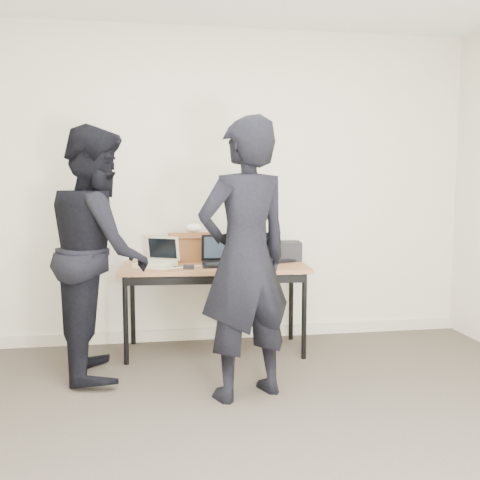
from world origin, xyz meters
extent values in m
cube|color=#453E34|center=(0.00, 0.00, -0.03)|extent=(4.50, 4.50, 0.05)
cube|color=beige|center=(0.00, 2.27, 1.35)|extent=(4.50, 0.05, 2.70)
cube|color=brown|center=(-0.07, 1.89, 0.70)|extent=(1.54, 0.74, 0.03)
cylinder|color=black|center=(-0.77, 1.66, 0.34)|extent=(0.04, 0.04, 0.68)
cylinder|color=black|center=(0.61, 1.58, 0.34)|extent=(0.04, 0.04, 0.68)
cylinder|color=black|center=(-0.74, 2.19, 0.34)|extent=(0.04, 0.04, 0.68)
cylinder|color=black|center=(0.64, 2.11, 0.34)|extent=(0.04, 0.04, 0.68)
cube|color=black|center=(-0.08, 1.60, 0.64)|extent=(1.40, 0.11, 0.06)
cube|color=beige|center=(-0.54, 1.86, 0.74)|extent=(0.36, 0.34, 0.03)
cube|color=beige|center=(-0.55, 1.84, 0.76)|extent=(0.27, 0.22, 0.01)
cube|color=beige|center=(-0.48, 1.98, 0.85)|extent=(0.27, 0.17, 0.20)
cube|color=black|center=(-0.48, 1.98, 0.85)|extent=(0.23, 0.14, 0.16)
cube|color=beige|center=(-0.49, 1.97, 0.75)|extent=(0.23, 0.13, 0.02)
cube|color=black|center=(-0.01, 1.81, 0.73)|extent=(0.32, 0.25, 0.02)
cube|color=black|center=(-0.01, 1.79, 0.74)|extent=(0.26, 0.14, 0.01)
cube|color=black|center=(-0.01, 1.96, 0.85)|extent=(0.32, 0.08, 0.22)
cube|color=#26333F|center=(-0.01, 1.96, 0.85)|extent=(0.27, 0.06, 0.18)
cube|color=black|center=(-0.01, 1.93, 0.74)|extent=(0.28, 0.03, 0.02)
cube|color=black|center=(0.43, 1.98, 0.73)|extent=(0.39, 0.33, 0.02)
cube|color=black|center=(0.44, 1.95, 0.74)|extent=(0.30, 0.21, 0.01)
cube|color=black|center=(0.38, 2.12, 0.85)|extent=(0.33, 0.18, 0.22)
cube|color=black|center=(0.38, 2.12, 0.85)|extent=(0.28, 0.15, 0.18)
cube|color=black|center=(0.39, 2.09, 0.74)|extent=(0.28, 0.11, 0.02)
cube|color=brown|center=(-0.25, 2.11, 0.84)|extent=(0.37, 0.17, 0.24)
cube|color=brown|center=(-0.24, 2.05, 0.94)|extent=(0.36, 0.09, 0.07)
cube|color=brown|center=(-0.09, 2.11, 0.82)|extent=(0.02, 0.10, 0.02)
ellipsoid|color=white|center=(-0.22, 2.11, 1.00)|extent=(0.14, 0.11, 0.08)
cube|color=black|center=(0.56, 2.07, 0.80)|extent=(0.30, 0.27, 0.16)
cube|color=black|center=(-0.29, 1.71, 0.74)|extent=(0.09, 0.06, 0.03)
cube|color=black|center=(0.23, 1.83, 0.72)|extent=(0.29, 0.19, 0.01)
cube|color=black|center=(-0.49, 1.92, 0.72)|extent=(0.23, 0.25, 0.01)
cube|color=black|center=(0.46, 1.85, 0.72)|extent=(0.18, 0.21, 0.01)
cube|color=black|center=(0.13, 2.08, 0.72)|extent=(0.25, 0.01, 0.01)
cube|color=silver|center=(-0.30, 1.80, 0.72)|extent=(0.26, 0.11, 0.01)
imported|color=black|center=(0.02, 0.92, 0.90)|extent=(0.77, 0.64, 1.80)
imported|color=black|center=(-0.94, 1.53, 0.89)|extent=(0.77, 0.94, 1.78)
cube|color=beige|center=(0.00, 2.23, 0.05)|extent=(4.50, 0.03, 0.10)
camera|label=1|loc=(-0.54, -2.39, 1.38)|focal=40.00mm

